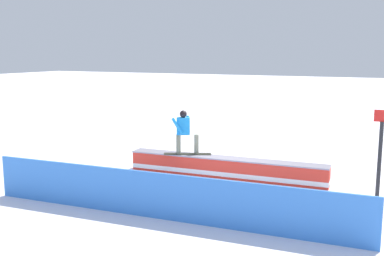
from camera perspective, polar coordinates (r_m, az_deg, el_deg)
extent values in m
plane|color=white|center=(13.86, 4.17, -6.15)|extent=(120.00, 120.00, 0.00)
cube|color=red|center=(13.79, 4.19, -5.01)|extent=(6.09, 0.86, 0.57)
cube|color=white|center=(13.82, 4.18, -5.58)|extent=(6.10, 0.87, 0.14)
cube|color=gray|center=(13.71, 4.20, -3.79)|extent=(6.09, 0.92, 0.04)
cube|color=black|center=(14.12, -0.57, -3.26)|extent=(1.45, 0.89, 0.01)
cylinder|color=gray|center=(14.06, -1.71, -2.03)|extent=(0.19, 0.19, 0.60)
cylinder|color=gray|center=(14.05, 0.56, -2.03)|extent=(0.19, 0.19, 0.60)
cube|color=#1F8ADB|center=(13.96, -1.10, 0.25)|extent=(0.46, 0.39, 0.53)
sphere|color=black|center=(13.90, -1.10, 1.77)|extent=(0.22, 0.22, 0.22)
cylinder|color=#1F8ADB|center=(13.79, -1.87, 0.25)|extent=(0.36, 0.23, 0.52)
cylinder|color=#1F8ADB|center=(14.11, -0.68, 0.46)|extent=(0.18, 0.15, 0.56)
cube|color=#3A80E7|center=(10.34, -3.77, -8.53)|extent=(9.12, 0.64, 1.07)
cylinder|color=#262628|center=(12.57, 22.43, -3.79)|extent=(0.10, 0.10, 2.00)
cube|color=red|center=(12.37, 22.77, 1.41)|extent=(0.40, 0.04, 0.30)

